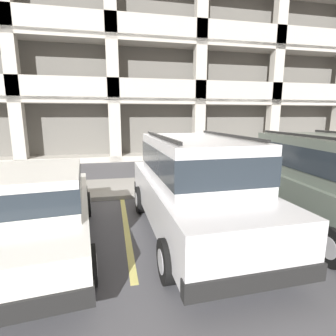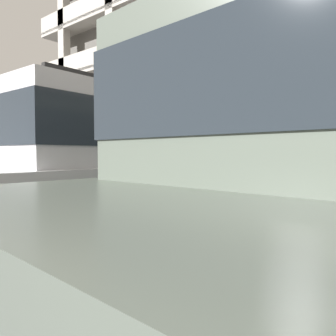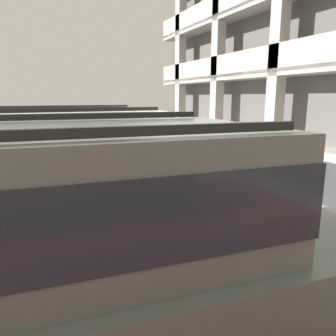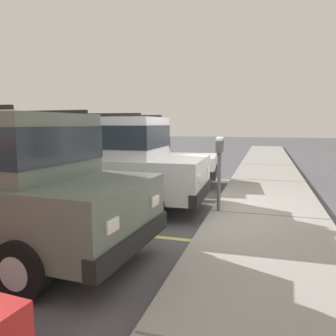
{
  "view_description": "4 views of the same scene",
  "coord_description": "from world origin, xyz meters",
  "px_view_note": "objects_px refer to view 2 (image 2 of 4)",
  "views": [
    {
      "loc": [
        -1.7,
        -7.17,
        2.39
      ],
      "look_at": [
        -0.32,
        -0.82,
        1.09
      ],
      "focal_mm": 28.0,
      "sensor_mm": 36.0,
      "label": 1
    },
    {
      "loc": [
        3.19,
        -5.15,
        1.27
      ],
      "look_at": [
        -0.25,
        -0.97,
        1.03
      ],
      "focal_mm": 35.0,
      "sensor_mm": 36.0,
      "label": 2
    },
    {
      "loc": [
        4.92,
        -2.78,
        2.17
      ],
      "look_at": [
        -0.24,
        -0.54,
        0.95
      ],
      "focal_mm": 35.0,
      "sensor_mm": 36.0,
      "label": 3
    },
    {
      "loc": [
        6.33,
        1.2,
        1.84
      ],
      "look_at": [
        -0.23,
        -0.75,
        0.91
      ],
      "focal_mm": 35.0,
      "sensor_mm": 36.0,
      "label": 4
    }
  ],
  "objects_px": {
    "parking_meter_near": "(220,157)",
    "parking_garage": "(318,56)",
    "red_sedan": "(0,178)",
    "silver_suv": "(109,167)"
  },
  "relations": [
    {
      "from": "red_sedan",
      "to": "silver_suv",
      "type": "bearing_deg",
      "value": -3.04
    },
    {
      "from": "silver_suv",
      "to": "red_sedan",
      "type": "relative_size",
      "value": 1.04
    },
    {
      "from": "parking_meter_near",
      "to": "parking_garage",
      "type": "relative_size",
      "value": 0.05
    },
    {
      "from": "red_sedan",
      "to": "parking_garage",
      "type": "distance_m",
      "value": 15.5
    },
    {
      "from": "silver_suv",
      "to": "parking_garage",
      "type": "height_order",
      "value": "parking_garage"
    },
    {
      "from": "parking_meter_near",
      "to": "parking_garage",
      "type": "bearing_deg",
      "value": 96.97
    },
    {
      "from": "red_sedan",
      "to": "parking_meter_near",
      "type": "distance_m",
      "value": 4.11
    },
    {
      "from": "parking_garage",
      "to": "red_sedan",
      "type": "bearing_deg",
      "value": -96.01
    },
    {
      "from": "silver_suv",
      "to": "parking_garage",
      "type": "xyz_separation_m",
      "value": [
        -1.37,
        14.38,
        4.95
      ]
    },
    {
      "from": "silver_suv",
      "to": "red_sedan",
      "type": "height_order",
      "value": "silver_suv"
    }
  ]
}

